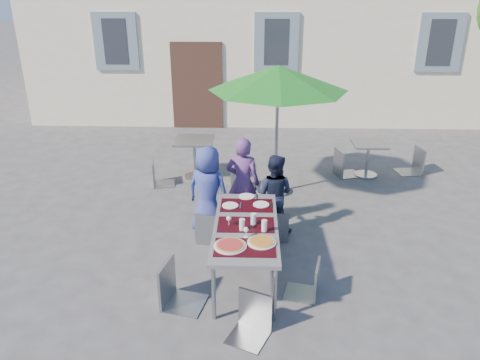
{
  "coord_description": "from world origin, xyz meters",
  "views": [
    {
      "loc": [
        -0.53,
        -4.49,
        3.53
      ],
      "look_at": [
        -0.72,
        1.58,
        0.98
      ],
      "focal_mm": 35.0,
      "sensor_mm": 36.0,
      "label": 1
    }
  ],
  "objects_px": {
    "child_2": "(274,194)",
    "bg_chair_r_0": "(228,163)",
    "child_1": "(243,183)",
    "chair_2": "(275,208)",
    "pizza_near_left": "(230,245)",
    "bg_chair_l_1": "(345,147)",
    "chair_0": "(211,208)",
    "pizza_near_right": "(262,242)",
    "bg_chair_l_0": "(158,159)",
    "chair_1": "(247,204)",
    "chair_4": "(310,260)",
    "patio_umbrella": "(278,79)",
    "dining_table": "(246,229)",
    "child_0": "(208,191)",
    "chair_5": "(252,293)",
    "cafe_table_0": "(195,151)",
    "chair_3": "(174,259)",
    "bg_chair_r_1": "(416,145)",
    "cafe_table_1": "(368,155)"
  },
  "relations": [
    {
      "from": "chair_1",
      "to": "bg_chair_l_1",
      "type": "xyz_separation_m",
      "value": [
        1.87,
        2.67,
        -0.03
      ]
    },
    {
      "from": "pizza_near_left",
      "to": "bg_chair_l_1",
      "type": "relative_size",
      "value": 0.38
    },
    {
      "from": "chair_4",
      "to": "chair_5",
      "type": "bearing_deg",
      "value": -134.97
    },
    {
      "from": "chair_5",
      "to": "cafe_table_0",
      "type": "relative_size",
      "value": 1.14
    },
    {
      "from": "cafe_table_0",
      "to": "pizza_near_left",
      "type": "bearing_deg",
      "value": -77.12
    },
    {
      "from": "chair_5",
      "to": "bg_chair_l_0",
      "type": "xyz_separation_m",
      "value": [
        -1.78,
        4.04,
        -0.01
      ]
    },
    {
      "from": "chair_5",
      "to": "patio_umbrella",
      "type": "bearing_deg",
      "value": 83.95
    },
    {
      "from": "child_2",
      "to": "chair_3",
      "type": "relative_size",
      "value": 1.2
    },
    {
      "from": "cafe_table_0",
      "to": "cafe_table_1",
      "type": "distance_m",
      "value": 3.39
    },
    {
      "from": "pizza_near_right",
      "to": "chair_4",
      "type": "height_order",
      "value": "chair_4"
    },
    {
      "from": "child_1",
      "to": "bg_chair_l_1",
      "type": "relative_size",
      "value": 1.44
    },
    {
      "from": "child_2",
      "to": "bg_chair_r_0",
      "type": "distance_m",
      "value": 1.7
    },
    {
      "from": "child_1",
      "to": "patio_umbrella",
      "type": "bearing_deg",
      "value": -99.83
    },
    {
      "from": "chair_1",
      "to": "chair_3",
      "type": "relative_size",
      "value": 1.03
    },
    {
      "from": "patio_umbrella",
      "to": "bg_chair_l_0",
      "type": "bearing_deg",
      "value": 172.69
    },
    {
      "from": "patio_umbrella",
      "to": "bg_chair_r_0",
      "type": "xyz_separation_m",
      "value": [
        -0.86,
        0.06,
        -1.53
      ]
    },
    {
      "from": "child_2",
      "to": "chair_4",
      "type": "distance_m",
      "value": 1.67
    },
    {
      "from": "chair_5",
      "to": "pizza_near_left",
      "type": "bearing_deg",
      "value": 114.88
    },
    {
      "from": "pizza_near_right",
      "to": "chair_3",
      "type": "relative_size",
      "value": 0.33
    },
    {
      "from": "pizza_near_right",
      "to": "chair_2",
      "type": "relative_size",
      "value": 0.37
    },
    {
      "from": "child_0",
      "to": "patio_umbrella",
      "type": "distance_m",
      "value": 2.31
    },
    {
      "from": "chair_1",
      "to": "cafe_table_0",
      "type": "relative_size",
      "value": 1.34
    },
    {
      "from": "pizza_near_left",
      "to": "bg_chair_r_0",
      "type": "bearing_deg",
      "value": 93.61
    },
    {
      "from": "chair_1",
      "to": "child_1",
      "type": "bearing_deg",
      "value": 98.03
    },
    {
      "from": "cafe_table_1",
      "to": "bg_chair_l_1",
      "type": "xyz_separation_m",
      "value": [
        -0.46,
        0.01,
        0.15
      ]
    },
    {
      "from": "bg_chair_l_1",
      "to": "pizza_near_left",
      "type": "bearing_deg",
      "value": -116.59
    },
    {
      "from": "dining_table",
      "to": "bg_chair_r_1",
      "type": "relative_size",
      "value": 1.89
    },
    {
      "from": "child_0",
      "to": "chair_5",
      "type": "xyz_separation_m",
      "value": [
        0.67,
        -2.24,
        -0.17
      ]
    },
    {
      "from": "cafe_table_0",
      "to": "child_2",
      "type": "bearing_deg",
      "value": -55.33
    },
    {
      "from": "chair_2",
      "to": "bg_chair_l_1",
      "type": "height_order",
      "value": "bg_chair_l_1"
    },
    {
      "from": "chair_1",
      "to": "bg_chair_l_1",
      "type": "relative_size",
      "value": 1.05
    },
    {
      "from": "child_1",
      "to": "chair_2",
      "type": "height_order",
      "value": "child_1"
    },
    {
      "from": "chair_0",
      "to": "bg_chair_r_1",
      "type": "xyz_separation_m",
      "value": [
        3.83,
        2.89,
        0.02
      ]
    },
    {
      "from": "chair_2",
      "to": "cafe_table_0",
      "type": "distance_m",
      "value": 2.79
    },
    {
      "from": "pizza_near_right",
      "to": "bg_chair_l_0",
      "type": "distance_m",
      "value": 3.9
    },
    {
      "from": "chair_2",
      "to": "chair_0",
      "type": "bearing_deg",
      "value": -173.32
    },
    {
      "from": "child_1",
      "to": "bg_chair_l_0",
      "type": "height_order",
      "value": "child_1"
    },
    {
      "from": "child_1",
      "to": "bg_chair_l_0",
      "type": "bearing_deg",
      "value": -30.51
    },
    {
      "from": "chair_2",
      "to": "child_2",
      "type": "bearing_deg",
      "value": 90.75
    },
    {
      "from": "chair_0",
      "to": "chair_1",
      "type": "xyz_separation_m",
      "value": [
        0.52,
        0.03,
        0.07
      ]
    },
    {
      "from": "child_2",
      "to": "bg_chair_l_1",
      "type": "distance_m",
      "value": 2.74
    },
    {
      "from": "child_2",
      "to": "chair_0",
      "type": "height_order",
      "value": "child_2"
    },
    {
      "from": "pizza_near_left",
      "to": "bg_chair_l_1",
      "type": "height_order",
      "value": "bg_chair_l_1"
    },
    {
      "from": "dining_table",
      "to": "child_1",
      "type": "xyz_separation_m",
      "value": [
        -0.07,
        1.39,
        0.03
      ]
    },
    {
      "from": "chair_0",
      "to": "child_0",
      "type": "bearing_deg",
      "value": 101.05
    },
    {
      "from": "pizza_near_right",
      "to": "child_0",
      "type": "height_order",
      "value": "child_0"
    },
    {
      "from": "chair_4",
      "to": "bg_chair_l_0",
      "type": "relative_size",
      "value": 0.99
    },
    {
      "from": "dining_table",
      "to": "bg_chair_l_0",
      "type": "height_order",
      "value": "bg_chair_l_0"
    },
    {
      "from": "chair_0",
      "to": "chair_3",
      "type": "height_order",
      "value": "chair_3"
    },
    {
      "from": "pizza_near_right",
      "to": "chair_0",
      "type": "relative_size",
      "value": 0.36
    }
  ]
}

